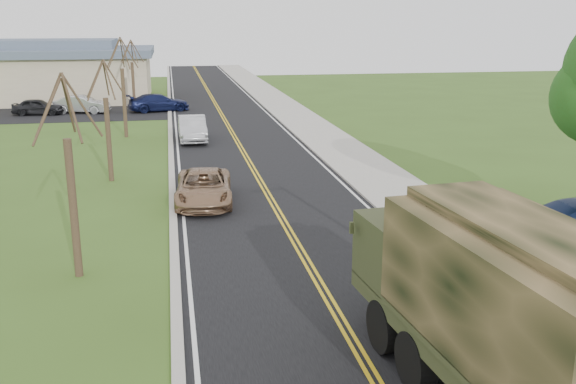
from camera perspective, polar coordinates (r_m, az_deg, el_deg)
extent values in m
cube|color=black|center=(49.63, -5.63, 6.36)|extent=(8.00, 120.00, 0.01)
cube|color=#9E998E|center=(50.13, -0.87, 6.58)|extent=(0.30, 120.00, 0.12)
cube|color=#9E998E|center=(50.44, 1.11, 6.62)|extent=(3.20, 120.00, 0.10)
cube|color=#9E998E|center=(49.46, -10.45, 6.20)|extent=(0.30, 120.00, 0.10)
cylinder|color=#38281C|center=(19.87, -18.54, -1.46)|extent=(0.24, 0.24, 4.20)
cylinder|color=#38281C|center=(19.33, -17.83, 7.35)|extent=(1.01, 0.33, 1.90)
cylinder|color=#38281C|center=(19.88, -18.92, 7.23)|extent=(0.13, 1.29, 1.74)
cylinder|color=#38281C|center=(19.52, -20.56, 7.18)|extent=(0.98, 0.43, 1.90)
cylinder|color=#38281C|center=(18.87, -20.65, 6.70)|extent=(0.79, 1.05, 1.77)
cylinder|color=#38281C|center=(18.82, -18.66, 7.09)|extent=(0.58, 0.90, 1.90)
cylinder|color=#38281C|center=(31.52, -15.65, 4.47)|extent=(0.24, 0.24, 3.96)
cylinder|color=#38281C|center=(31.23, -15.18, 9.71)|extent=(0.96, 0.32, 1.79)
cylinder|color=#38281C|center=(31.73, -15.87, 9.60)|extent=(0.12, 1.22, 1.65)
cylinder|color=#38281C|center=(31.36, -16.80, 9.61)|extent=(0.93, 0.41, 1.79)
cylinder|color=#38281C|center=(30.74, -16.78, 9.38)|extent=(0.75, 0.99, 1.67)
cylinder|color=#38281C|center=(30.74, -15.62, 9.60)|extent=(0.55, 0.85, 1.80)
cylinder|color=#38281C|center=(43.32, -14.35, 7.65)|extent=(0.24, 0.24, 4.44)
cylinder|color=#38281C|center=(43.15, -13.94, 11.92)|extent=(1.07, 0.35, 2.00)
cylinder|color=#38281C|center=(43.69, -14.52, 11.81)|extent=(0.13, 1.36, 1.84)
cylinder|color=#38281C|center=(43.27, -15.27, 11.85)|extent=(1.03, 0.46, 2.00)
cylinder|color=#38281C|center=(42.57, -15.23, 11.69)|extent=(0.83, 1.10, 1.87)
cylinder|color=#38281C|center=(42.59, -14.28, 11.87)|extent=(0.61, 0.95, 2.01)
cylinder|color=#38281C|center=(55.24, -13.57, 9.03)|extent=(0.24, 0.24, 4.08)
cylinder|color=#38281C|center=(55.13, -13.27, 12.11)|extent=(0.99, 0.33, 1.84)
cylinder|color=#38281C|center=(55.63, -13.69, 12.03)|extent=(0.13, 1.25, 1.69)
cylinder|color=#38281C|center=(55.23, -14.23, 12.05)|extent=(0.95, 0.42, 1.85)
cylinder|color=#38281C|center=(54.59, -14.19, 11.95)|extent=(0.77, 1.02, 1.72)
cylinder|color=#38281C|center=(54.61, -13.51, 12.07)|extent=(0.57, 0.88, 1.85)
cube|color=tan|center=(66.20, -21.05, 9.45)|extent=(20.00, 12.00, 4.20)
cube|color=#475466|center=(66.05, -21.25, 11.52)|extent=(21.00, 13.00, 0.70)
cube|color=#475466|center=(66.02, -21.31, 12.12)|extent=(14.00, 8.00, 0.90)
cube|color=black|center=(55.72, -16.54, 6.77)|extent=(18.00, 10.00, 0.02)
cylinder|color=black|center=(14.05, 11.29, -14.48)|extent=(0.51, 1.29, 1.26)
cylinder|color=black|center=(15.19, 19.60, -12.72)|extent=(0.51, 1.29, 1.26)
cylinder|color=black|center=(15.31, 8.57, -11.73)|extent=(0.51, 1.29, 1.26)
cylinder|color=black|center=(16.37, 16.39, -10.36)|extent=(0.51, 1.29, 1.26)
cube|color=#343A1F|center=(13.81, 17.27, -12.76)|extent=(3.44, 8.20, 0.40)
cube|color=#343A1F|center=(15.72, 11.88, -5.05)|extent=(2.92, 2.40, 1.60)
cube|color=black|center=(16.51, 10.30, -3.15)|extent=(2.51, 0.32, 0.80)
cube|color=#343A1F|center=(12.99, 19.72, -13.45)|extent=(3.38, 6.28, 0.17)
cube|color=black|center=(12.48, 20.21, -8.59)|extent=(3.38, 6.28, 2.28)
cube|color=black|center=(12.06, 20.72, -3.36)|extent=(2.36, 6.19, 0.29)
imported|color=#957254|center=(27.07, -7.50, 0.41)|extent=(2.62, 5.10, 1.38)
imported|color=#BCBCC1|center=(41.29, -8.50, 5.59)|extent=(1.72, 4.79, 1.57)
imported|color=black|center=(55.89, -21.35, 7.07)|extent=(4.03, 1.88, 1.34)
imported|color=#AAABAF|center=(55.81, -17.85, 7.43)|extent=(4.68, 2.60, 1.46)
imported|color=#10173D|center=(55.31, -11.42, 7.80)|extent=(5.41, 3.24, 1.47)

